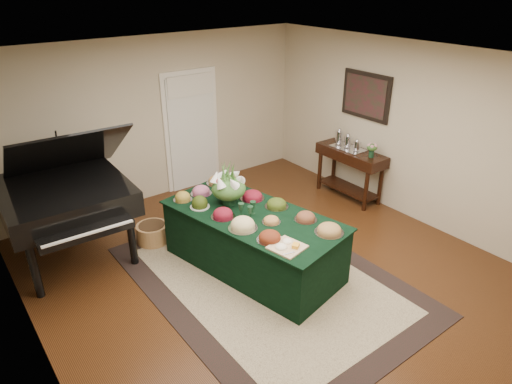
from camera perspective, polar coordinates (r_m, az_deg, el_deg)
ground at (r=6.11m, az=1.72°, el=-9.88°), size 6.00×6.00×0.00m
area_rug at (r=5.96m, az=1.34°, el=-10.87°), size 2.74×3.83×0.01m
kitchen_doorway at (r=8.18m, az=-8.03°, el=7.46°), size 1.05×0.07×2.10m
buffet_table at (r=5.98m, az=-0.38°, el=-6.14°), size 1.57×2.54×0.80m
food_platters at (r=5.85m, az=-1.29°, el=-1.91°), size 1.26×2.29×0.13m
cutting_board at (r=5.11m, az=3.77°, el=-6.60°), size 0.41×0.41×0.10m
green_goblets at (r=5.69m, az=-0.99°, el=-2.24°), size 0.22×0.21×0.18m
floral_centerpiece at (r=5.93m, az=-3.45°, el=0.95°), size 0.47×0.47×0.47m
grand_piano at (r=6.44m, az=-22.77°, el=-0.30°), size 1.71×1.91×1.87m
wicker_basket at (r=6.81m, az=-12.81°, el=-5.10°), size 0.45×0.45×0.28m
mahogany_sideboard at (r=7.93m, az=11.74°, el=3.84°), size 0.45×1.26×0.86m
tea_service at (r=7.90m, az=11.30°, el=6.22°), size 0.34×0.58×0.30m
pink_bouquet at (r=7.56m, az=14.30°, el=5.37°), size 0.19×0.19×0.24m
wall_painting at (r=7.77m, az=13.58°, el=11.61°), size 0.05×0.95×0.75m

